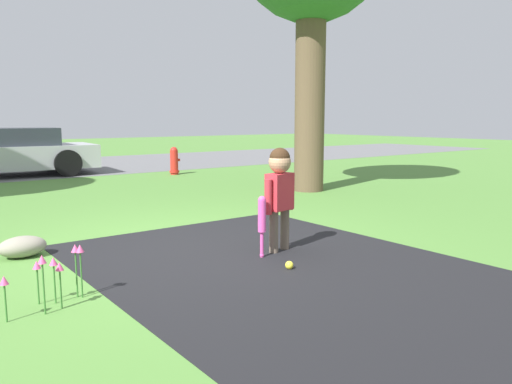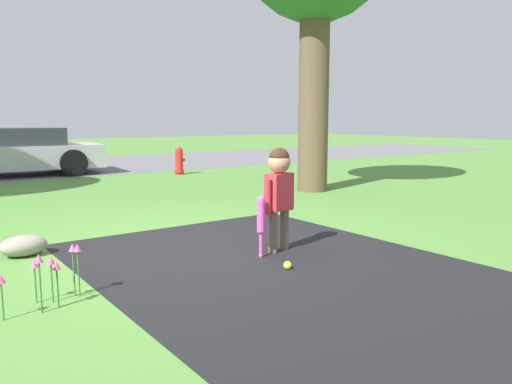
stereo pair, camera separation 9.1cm
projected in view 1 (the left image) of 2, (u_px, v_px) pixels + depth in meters
ground_plane at (181, 249)px, 5.27m from camera, size 60.00×60.00×0.00m
driveway_strip at (403, 311)px, 3.56m from camera, size 3.17×7.00×0.01m
child at (280, 185)px, 5.09m from camera, size 0.43×0.23×1.07m
baseball_bat at (262, 218)px, 4.89m from camera, size 0.08×0.08×0.62m
sports_ball at (289, 265)px, 4.56m from camera, size 0.08×0.08×0.08m
fire_hydrant at (174, 161)px, 12.26m from camera, size 0.27×0.24×0.68m
parked_car at (5, 153)px, 11.85m from camera, size 4.27×2.17×1.15m
flower_bed at (52, 265)px, 3.62m from camera, size 0.62×0.29×0.43m
edging_rock at (22, 247)px, 4.95m from camera, size 0.46×0.32×0.21m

